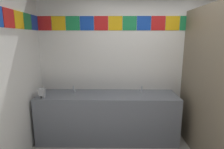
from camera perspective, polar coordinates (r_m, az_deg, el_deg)
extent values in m
cube|color=white|center=(3.45, 11.56, 5.28)|extent=(4.03, 0.08, 2.88)
cube|color=red|center=(3.55, -20.43, 14.79)|extent=(0.24, 0.01, 0.24)
cube|color=yellow|center=(3.47, -16.41, 15.12)|extent=(0.24, 0.01, 0.24)
cube|color=#1E8C4C|center=(3.41, -12.22, 15.40)|extent=(0.24, 0.01, 0.24)
cube|color=#1947B7|center=(3.37, -7.88, 15.60)|extent=(0.24, 0.01, 0.24)
cube|color=red|center=(3.34, -3.44, 15.72)|extent=(0.24, 0.01, 0.24)
cube|color=yellow|center=(3.33, 1.05, 15.75)|extent=(0.24, 0.01, 0.24)
cube|color=#1E8C4C|center=(3.34, 5.53, 15.68)|extent=(0.24, 0.01, 0.24)
cube|color=#1947B7|center=(3.37, 9.96, 15.53)|extent=(0.24, 0.01, 0.24)
cube|color=red|center=(3.42, 14.28, 15.30)|extent=(0.24, 0.01, 0.24)
cube|color=yellow|center=(3.49, 18.44, 14.99)|extent=(0.24, 0.01, 0.24)
cube|color=#1E8C4C|center=(3.57, 22.42, 14.63)|extent=(0.24, 0.01, 0.24)
cube|color=#1947B7|center=(3.67, 26.19, 14.22)|extent=(0.24, 0.01, 0.24)
cube|color=red|center=(3.78, 29.74, 13.78)|extent=(0.24, 0.01, 0.24)
cube|color=red|center=(2.79, -29.55, 15.08)|extent=(0.01, 0.24, 0.24)
cube|color=yellow|center=(3.02, -27.06, 14.95)|extent=(0.01, 0.24, 0.24)
cube|color=#1E8C4C|center=(3.25, -24.92, 14.81)|extent=(0.01, 0.24, 0.24)
cube|color=#1947B7|center=(3.48, -23.06, 14.67)|extent=(0.01, 0.24, 0.24)
cube|color=slate|center=(3.33, -1.38, -13.08)|extent=(2.40, 0.61, 0.83)
cube|color=slate|center=(3.47, -1.24, -5.39)|extent=(2.40, 0.03, 0.08)
cylinder|color=#ECE7C9|center=(3.25, -12.17, -7.16)|extent=(0.34, 0.34, 0.10)
cylinder|color=#ECE7C9|center=(3.20, 9.45, -7.30)|extent=(0.34, 0.34, 0.10)
cylinder|color=silver|center=(3.35, -11.71, -5.10)|extent=(0.04, 0.04, 0.05)
cylinder|color=silver|center=(3.29, -11.94, -4.18)|extent=(0.02, 0.06, 0.09)
cylinder|color=silver|center=(3.31, 9.13, -5.21)|extent=(0.04, 0.04, 0.05)
cylinder|color=silver|center=(3.24, 9.30, -4.28)|extent=(0.02, 0.06, 0.09)
cube|color=#B7BABF|center=(3.20, -21.08, -5.43)|extent=(0.09, 0.07, 0.16)
cylinder|color=black|center=(3.18, -21.30, -6.69)|extent=(0.02, 0.02, 0.03)
cube|color=#726651|center=(2.99, 26.02, -2.82)|extent=(0.04, 1.43, 2.25)
cylinder|color=white|center=(3.76, 31.61, -15.55)|extent=(0.38, 0.38, 0.40)
cube|color=white|center=(3.78, 30.58, -9.17)|extent=(0.34, 0.17, 0.34)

